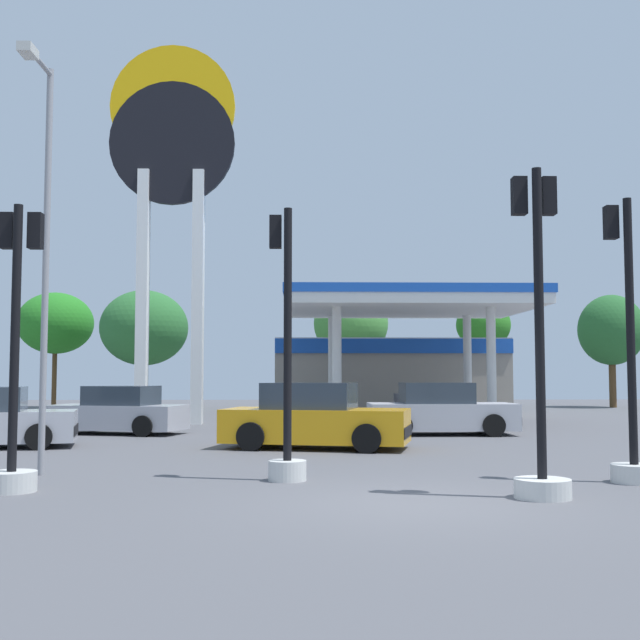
{
  "coord_description": "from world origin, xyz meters",
  "views": [
    {
      "loc": [
        -1.58,
        -11.09,
        1.79
      ],
      "look_at": [
        -0.95,
        15.03,
        3.6
      ],
      "focal_mm": 44.28,
      "sensor_mm": 36.0,
      "label": 1
    }
  ],
  "objects_px": {
    "car_2": "(315,419)",
    "tree_2": "(351,324)",
    "station_pole_sign": "(172,176)",
    "traffic_signal_2": "(286,394)",
    "car_3": "(441,411)",
    "traffic_signal_1": "(630,400)",
    "tree_0": "(56,323)",
    "corner_streetlamp": "(43,228)",
    "traffic_signal_0": "(15,393)",
    "tree_1": "(144,328)",
    "car_1": "(118,412)",
    "traffic_signal_3": "(540,386)",
    "tree_3": "(483,326)",
    "tree_4": "(611,330)"
  },
  "relations": [
    {
      "from": "car_2",
      "to": "tree_2",
      "type": "bearing_deg",
      "value": 84.16
    },
    {
      "from": "station_pole_sign",
      "to": "traffic_signal_2",
      "type": "bearing_deg",
      "value": -73.46
    },
    {
      "from": "car_3",
      "to": "traffic_signal_1",
      "type": "distance_m",
      "value": 10.54
    },
    {
      "from": "tree_0",
      "to": "corner_streetlamp",
      "type": "distance_m",
      "value": 29.67
    },
    {
      "from": "traffic_signal_0",
      "to": "tree_1",
      "type": "height_order",
      "value": "tree_1"
    },
    {
      "from": "car_1",
      "to": "traffic_signal_3",
      "type": "height_order",
      "value": "traffic_signal_3"
    },
    {
      "from": "traffic_signal_2",
      "to": "station_pole_sign",
      "type": "bearing_deg",
      "value": 106.54
    },
    {
      "from": "station_pole_sign",
      "to": "car_2",
      "type": "xyz_separation_m",
      "value": [
        5.11,
        -9.43,
        -8.36
      ]
    },
    {
      "from": "car_3",
      "to": "tree_1",
      "type": "bearing_deg",
      "value": 126.7
    },
    {
      "from": "tree_1",
      "to": "corner_streetlamp",
      "type": "relative_size",
      "value": 0.81
    },
    {
      "from": "traffic_signal_3",
      "to": "tree_3",
      "type": "height_order",
      "value": "tree_3"
    },
    {
      "from": "tree_4",
      "to": "traffic_signal_3",
      "type": "bearing_deg",
      "value": -113.41
    },
    {
      "from": "tree_4",
      "to": "tree_1",
      "type": "bearing_deg",
      "value": -173.43
    },
    {
      "from": "car_1",
      "to": "tree_2",
      "type": "bearing_deg",
      "value": 65.23
    },
    {
      "from": "station_pole_sign",
      "to": "tree_3",
      "type": "relative_size",
      "value": 2.43
    },
    {
      "from": "traffic_signal_1",
      "to": "traffic_signal_3",
      "type": "distance_m",
      "value": 2.56
    },
    {
      "from": "car_2",
      "to": "tree_3",
      "type": "xyz_separation_m",
      "value": [
        9.55,
        23.23,
        3.71
      ]
    },
    {
      "from": "car_1",
      "to": "tree_0",
      "type": "relative_size",
      "value": 0.7
    },
    {
      "from": "traffic_signal_3",
      "to": "tree_4",
      "type": "distance_m",
      "value": 33.91
    },
    {
      "from": "traffic_signal_0",
      "to": "tree_2",
      "type": "bearing_deg",
      "value": 76.47
    },
    {
      "from": "station_pole_sign",
      "to": "car_1",
      "type": "bearing_deg",
      "value": -99.28
    },
    {
      "from": "car_2",
      "to": "car_1",
      "type": "bearing_deg",
      "value": 140.82
    },
    {
      "from": "car_2",
      "to": "tree_2",
      "type": "height_order",
      "value": "tree_2"
    },
    {
      "from": "station_pole_sign",
      "to": "tree_1",
      "type": "bearing_deg",
      "value": 105.8
    },
    {
      "from": "tree_2",
      "to": "corner_streetlamp",
      "type": "height_order",
      "value": "corner_streetlamp"
    },
    {
      "from": "car_2",
      "to": "traffic_signal_3",
      "type": "relative_size",
      "value": 0.98
    },
    {
      "from": "car_1",
      "to": "car_2",
      "type": "distance_m",
      "value": 7.57
    },
    {
      "from": "car_1",
      "to": "car_2",
      "type": "bearing_deg",
      "value": -39.18
    },
    {
      "from": "car_2",
      "to": "tree_0",
      "type": "bearing_deg",
      "value": 120.17
    },
    {
      "from": "tree_1",
      "to": "corner_streetlamp",
      "type": "xyz_separation_m",
      "value": [
        3.25,
        -25.58,
        0.3
      ]
    },
    {
      "from": "car_2",
      "to": "station_pole_sign",
      "type": "bearing_deg",
      "value": 118.46
    },
    {
      "from": "traffic_signal_0",
      "to": "tree_2",
      "type": "xyz_separation_m",
      "value": [
        7.07,
        29.39,
        2.98
      ]
    },
    {
      "from": "station_pole_sign",
      "to": "car_3",
      "type": "bearing_deg",
      "value": -29.95
    },
    {
      "from": "car_2",
      "to": "tree_4",
      "type": "bearing_deg",
      "value": 54.56
    },
    {
      "from": "traffic_signal_2",
      "to": "car_1",
      "type": "bearing_deg",
      "value": 116.56
    },
    {
      "from": "traffic_signal_0",
      "to": "tree_2",
      "type": "relative_size",
      "value": 0.69
    },
    {
      "from": "traffic_signal_2",
      "to": "tree_0",
      "type": "bearing_deg",
      "value": 114.0
    },
    {
      "from": "station_pole_sign",
      "to": "tree_3",
      "type": "height_order",
      "value": "station_pole_sign"
    },
    {
      "from": "station_pole_sign",
      "to": "car_2",
      "type": "relative_size",
      "value": 2.95
    },
    {
      "from": "station_pole_sign",
      "to": "traffic_signal_3",
      "type": "xyz_separation_m",
      "value": [
        8.27,
        -17.15,
        -7.46
      ]
    },
    {
      "from": "tree_1",
      "to": "car_1",
      "type": "bearing_deg",
      "value": -81.43
    },
    {
      "from": "station_pole_sign",
      "to": "traffic_signal_3",
      "type": "height_order",
      "value": "station_pole_sign"
    },
    {
      "from": "tree_0",
      "to": "tree_1",
      "type": "bearing_deg",
      "value": -28.09
    },
    {
      "from": "tree_1",
      "to": "car_3",
      "type": "bearing_deg",
      "value": -53.3
    },
    {
      "from": "car_1",
      "to": "car_2",
      "type": "relative_size",
      "value": 0.91
    },
    {
      "from": "traffic_signal_2",
      "to": "tree_1",
      "type": "xyz_separation_m",
      "value": [
        -7.63,
        26.2,
        2.65
      ]
    },
    {
      "from": "traffic_signal_3",
      "to": "tree_3",
      "type": "bearing_deg",
      "value": 78.33
    },
    {
      "from": "car_3",
      "to": "tree_1",
      "type": "relative_size",
      "value": 0.72
    },
    {
      "from": "car_1",
      "to": "station_pole_sign",
      "type": "bearing_deg",
      "value": 80.72
    },
    {
      "from": "car_1",
      "to": "traffic_signal_0",
      "type": "height_order",
      "value": "traffic_signal_0"
    }
  ]
}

